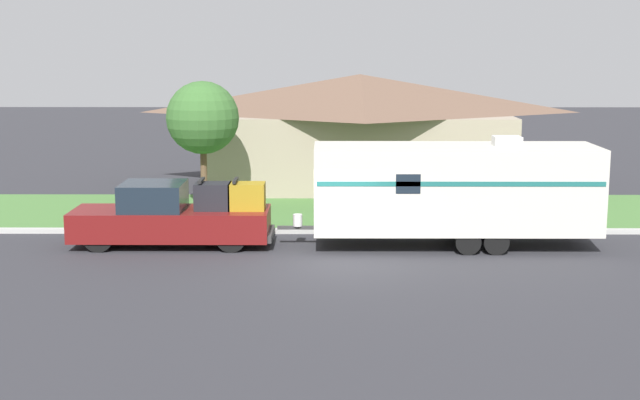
# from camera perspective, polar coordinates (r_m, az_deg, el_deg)

# --- Properties ---
(ground_plane) EXTENTS (120.00, 120.00, 0.00)m
(ground_plane) POSITION_cam_1_polar(r_m,az_deg,el_deg) (24.95, 0.88, -3.95)
(ground_plane) COLOR #2D2D33
(curb_strip) EXTENTS (80.00, 0.30, 0.14)m
(curb_strip) POSITION_cam_1_polar(r_m,az_deg,el_deg) (28.59, 0.81, -2.00)
(curb_strip) COLOR #ADADA8
(curb_strip) RESTS_ON ground_plane
(lawn_strip) EXTENTS (80.00, 7.00, 0.03)m
(lawn_strip) POSITION_cam_1_polar(r_m,az_deg,el_deg) (32.17, 0.75, -0.73)
(lawn_strip) COLOR #477538
(lawn_strip) RESTS_ON ground_plane
(house_across_street) EXTENTS (13.19, 7.56, 4.72)m
(house_across_street) POSITION_cam_1_polar(r_m,az_deg,el_deg) (37.93, 2.55, 4.61)
(house_across_street) COLOR gray
(house_across_street) RESTS_ON ground_plane
(pickup_truck) EXTENTS (6.00, 1.98, 2.03)m
(pickup_truck) POSITION_cam_1_polar(r_m,az_deg,el_deg) (27.04, -9.35, -1.05)
(pickup_truck) COLOR black
(pickup_truck) RESTS_ON ground_plane
(travel_trailer) EXTENTS (9.48, 2.51, 3.31)m
(travel_trailer) POSITION_cam_1_polar(r_m,az_deg,el_deg) (26.78, 8.63, 0.75)
(travel_trailer) COLOR black
(travel_trailer) RESTS_ON ground_plane
(mailbox) EXTENTS (0.48, 0.20, 1.38)m
(mailbox) POSITION_cam_1_polar(r_m,az_deg,el_deg) (30.38, 15.13, 0.26)
(mailbox) COLOR brown
(mailbox) RESTS_ON ground_plane
(tree_in_yard) EXTENTS (2.62, 2.62, 4.69)m
(tree_in_yard) POSITION_cam_1_polar(r_m,az_deg,el_deg) (32.32, -7.52, 5.22)
(tree_in_yard) COLOR brown
(tree_in_yard) RESTS_ON ground_plane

